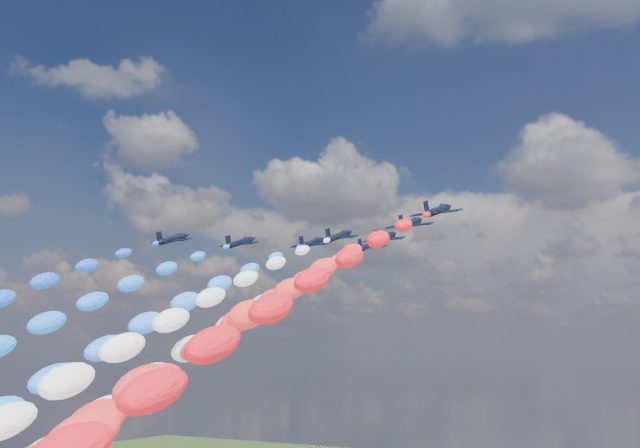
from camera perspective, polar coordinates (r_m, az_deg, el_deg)
The scene contains 14 objects.
jet_0 at distance 170.97m, azimuth -11.09°, elevation -1.13°, with size 9.27×12.44×2.74m, color black, non-canonical shape.
jet_1 at distance 173.72m, azimuth -6.05°, elevation -1.39°, with size 9.27×12.44×2.74m, color black, non-canonical shape.
jet_2 at distance 173.85m, azimuth -0.65°, elevation -1.46°, with size 9.27×12.44×2.74m, color black, non-canonical shape.
trail_2 at distance 120.79m, azimuth -17.78°, elevation -11.37°, with size 5.98×128.51×62.03m, color #2D76FF, non-canonical shape.
jet_3 at distance 163.64m, azimuth 1.41°, elevation -0.92°, with size 9.27×12.44×2.74m, color black, non-canonical shape.
trail_3 at distance 109.14m, azimuth -16.39°, elevation -11.65°, with size 5.98×128.51×62.03m, color white, non-canonical shape.
jet_4 at distance 178.19m, azimuth 3.65°, elevation -1.64°, with size 9.27×12.44×2.74m, color black, non-canonical shape.
trail_4 at distance 121.44m, azimuth -11.09°, elevation -11.64°, with size 5.98×128.51×62.03m, color silver, non-canonical shape.
jet_5 at distance 166.27m, azimuth 4.93°, elevation -1.03°, with size 9.27×12.44×2.74m, color black, non-canonical shape.
trail_5 at distance 108.81m, azimuth -10.78°, elevation -11.88°, with size 5.98×128.51×62.03m, color red, non-canonical shape.
jet_6 at distance 149.03m, azimuth 6.83°, elevation 0.03°, with size 9.27×12.44×2.74m, color black, non-canonical shape.
trail_6 at distance 90.58m, azimuth -10.73°, elevation -12.31°, with size 5.98×128.51×62.03m, color #FC2E2B, non-canonical shape.
jet_7 at distance 136.42m, azimuth 8.85°, elevation 1.00°, with size 9.27×12.44×2.74m, color black, non-canonical shape.
trail_7 at distance 76.84m, azimuth -10.16°, elevation -12.79°, with size 5.98×128.51×62.03m, color red, non-canonical shape.
Camera 1 is at (81.37, -131.11, 70.63)m, focal length 42.43 mm.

